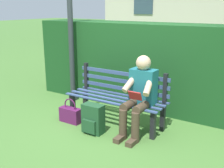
% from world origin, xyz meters
% --- Properties ---
extents(ground, '(60.00, 60.00, 0.00)m').
position_xyz_m(ground, '(0.00, 0.00, 0.00)').
color(ground, '#477533').
extents(park_bench, '(1.66, 0.52, 0.90)m').
position_xyz_m(park_bench, '(0.00, -0.08, 0.45)').
color(park_bench, black).
rests_on(park_bench, ground).
extents(person_seated, '(0.44, 0.73, 1.18)m').
position_xyz_m(person_seated, '(-0.48, 0.10, 0.62)').
color(person_seated, '#1E6672').
rests_on(person_seated, ground).
extents(hedge_backdrop, '(5.16, 0.88, 1.69)m').
position_xyz_m(hedge_backdrop, '(-0.33, -1.10, 0.83)').
color(hedge_backdrop, '#19471E').
rests_on(hedge_backdrop, ground).
extents(backpack, '(0.32, 0.25, 0.45)m').
position_xyz_m(backpack, '(0.10, 0.47, 0.22)').
color(backpack, '#1E4728').
rests_on(backpack, ground).
extents(handbag, '(0.38, 0.15, 0.41)m').
position_xyz_m(handbag, '(0.66, 0.36, 0.14)').
color(handbag, '#59194C').
rests_on(handbag, ground).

